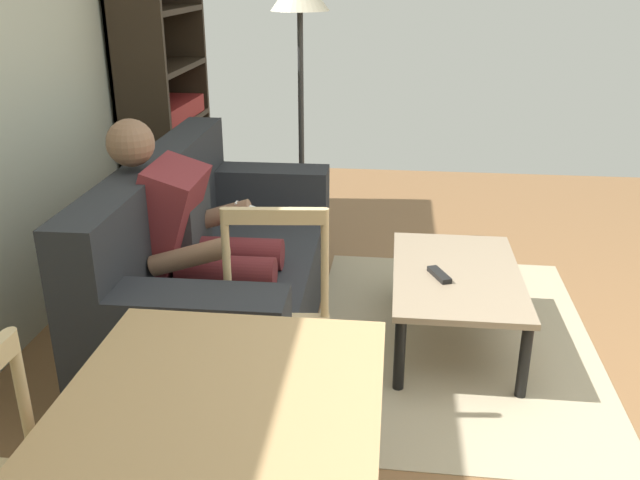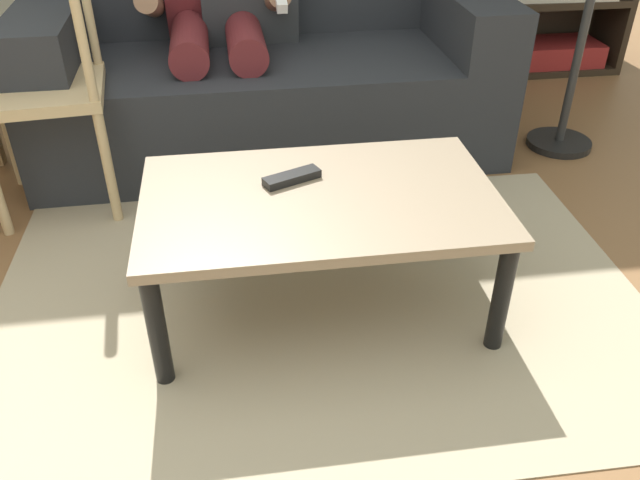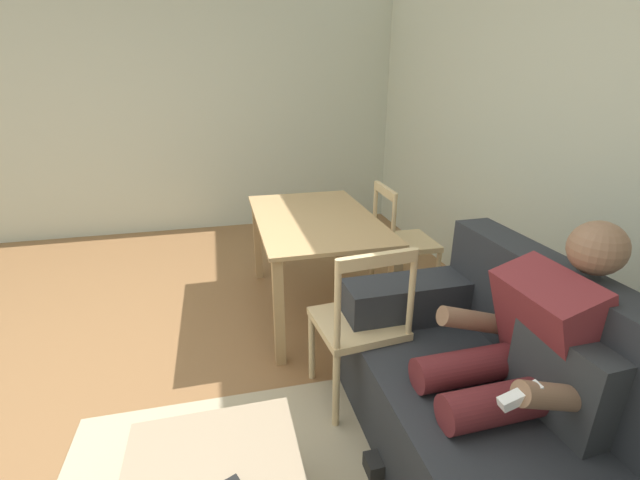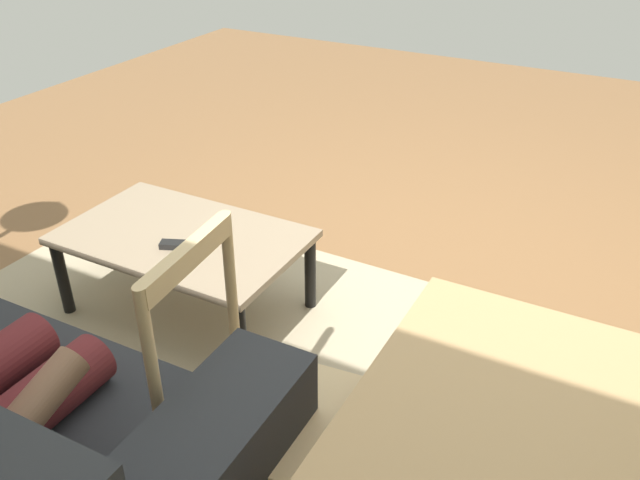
{
  "view_description": "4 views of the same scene",
  "coord_description": "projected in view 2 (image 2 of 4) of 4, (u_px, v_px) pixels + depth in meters",
  "views": [
    {
      "loc": [
        -2.1,
        0.9,
        1.75
      ],
      "look_at": [
        0.0,
        1.13,
        0.9
      ],
      "focal_mm": 38.08,
      "sensor_mm": 36.0,
      "label": 1
    },
    {
      "loc": [
        0.72,
        -0.99,
        1.3
      ],
      "look_at": [
        0.95,
        0.57,
        0.23
      ],
      "focal_mm": 36.81,
      "sensor_mm": 36.0,
      "label": 2
    },
    {
      "loc": [
        1.85,
        0.68,
        1.64
      ],
      "look_at": [
        0.0,
        1.13,
        0.9
      ],
      "focal_mm": 23.47,
      "sensor_mm": 36.0,
      "label": 3
    },
    {
      "loc": [
        -0.67,
        2.39,
        1.73
      ],
      "look_at": [
        0.0,
        1.13,
        0.9
      ],
      "focal_mm": 37.06,
      "sensor_mm": 36.0,
      "label": 4
    }
  ],
  "objects": [
    {
      "name": "dining_chair_facing_couch",
      "position": [
        50.0,
        88.0,
        2.29
      ],
      "size": [
        0.46,
        0.46,
        0.91
      ],
      "color": "#D1B27F",
      "rests_on": "ground_plane"
    },
    {
      "name": "person_lounging",
      "position": [
        214.0,
        6.0,
        2.66
      ],
      "size": [
        0.59,
        0.95,
        1.15
      ],
      "color": "maroon",
      "rests_on": "ground_plane"
    },
    {
      "name": "area_rug",
      "position": [
        320.0,
        300.0,
        2.03
      ],
      "size": [
        2.02,
        1.42,
        0.01
      ],
      "primitive_type": "cube",
      "rotation": [
        0.0,
        0.0,
        -0.01
      ],
      "color": "tan",
      "rests_on": "ground_plane"
    },
    {
      "name": "couch",
      "position": [
        266.0,
        66.0,
        2.81
      ],
      "size": [
        1.93,
        0.88,
        0.92
      ],
      "color": "#282B30",
      "rests_on": "ground_plane"
    },
    {
      "name": "tv_remote",
      "position": [
        292.0,
        177.0,
        1.88
      ],
      "size": [
        0.18,
        0.11,
        0.02
      ],
      "primitive_type": "cube",
      "rotation": [
        0.0,
        0.0,
        1.97
      ],
      "color": "black",
      "rests_on": "coffee_table"
    },
    {
      "name": "coffee_table",
      "position": [
        320.0,
        209.0,
        1.85
      ],
      "size": [
        0.99,
        0.61,
        0.38
      ],
      "color": "gray",
      "rests_on": "ground_plane"
    }
  ]
}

